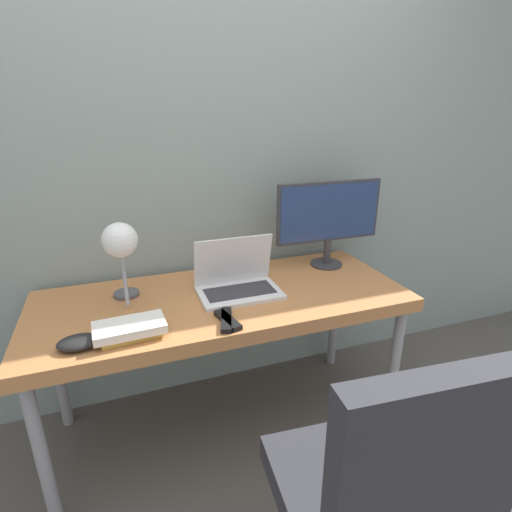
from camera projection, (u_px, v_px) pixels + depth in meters
The scene contains 11 objects.
ground_plane at pixel (249, 477), 1.74m from camera, with size 12.00×12.00×0.00m, color #514C47.
wall_back at pixel (197, 153), 1.94m from camera, with size 8.00×0.05×2.60m.
desk at pixel (224, 307), 1.80m from camera, with size 1.64×0.68×0.72m.
laptop at pixel (238, 282), 1.79m from camera, with size 0.36×0.24×0.25m.
monitor at pixel (329, 216), 2.04m from camera, with size 0.57×0.17×0.44m.
desk_lamp at pixel (120, 245), 1.57m from camera, with size 0.14×0.26×0.37m.
office_chair at pixel (383, 497), 1.03m from camera, with size 0.57×0.59×1.03m.
book_stack at pixel (130, 328), 1.46m from camera, with size 0.26×0.19×0.05m.
tv_remote at pixel (228, 320), 1.55m from camera, with size 0.07×0.17×0.02m.
media_remote at pixel (226, 320), 1.55m from camera, with size 0.09×0.18×0.02m.
game_controller at pixel (79, 342), 1.39m from camera, with size 0.15×0.10×0.04m.
Camera 1 is at (-0.41, -1.23, 1.50)m, focal length 28.00 mm.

